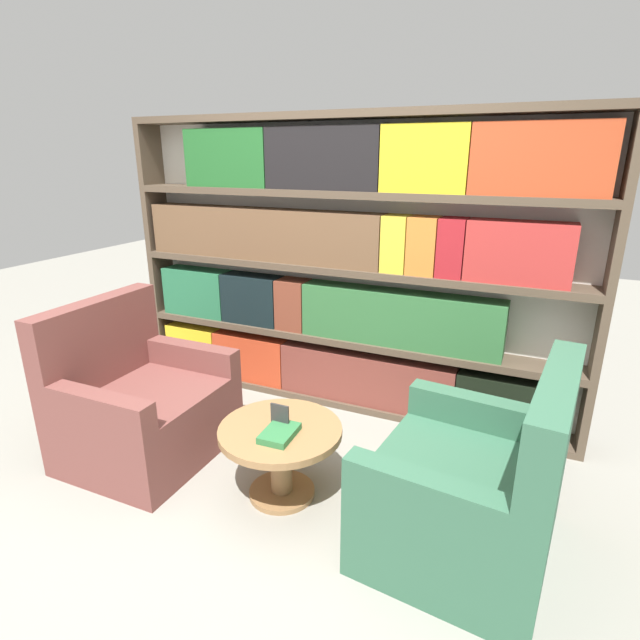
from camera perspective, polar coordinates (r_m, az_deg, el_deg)
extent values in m
plane|color=gray|center=(2.89, -9.40, -21.50)|extent=(14.00, 14.00, 0.00)
cube|color=silver|center=(3.74, 3.45, 6.24)|extent=(3.41, 0.05, 2.11)
cube|color=brown|center=(4.51, -17.68, 7.51)|extent=(0.05, 0.30, 2.11)
cube|color=brown|center=(3.40, 30.01, 2.56)|extent=(0.05, 0.30, 2.11)
cube|color=brown|center=(3.98, 2.51, -8.79)|extent=(3.31, 0.30, 0.05)
cube|color=brown|center=(3.77, 2.62, -1.98)|extent=(3.31, 0.30, 0.05)
cube|color=brown|center=(3.62, 2.74, 5.87)|extent=(3.31, 0.30, 0.05)
cube|color=brown|center=(3.55, 2.87, 14.22)|extent=(3.31, 0.30, 0.05)
cube|color=brown|center=(3.55, 3.01, 22.36)|extent=(3.31, 0.30, 0.05)
cube|color=yellow|center=(4.51, -13.96, -2.95)|extent=(0.48, 0.20, 0.38)
cube|color=#C03E21|center=(4.20, -7.77, -4.18)|extent=(0.64, 0.20, 0.38)
cube|color=brown|center=(3.80, 5.22, -6.59)|extent=(1.34, 0.20, 0.38)
cube|color=black|center=(3.64, 20.10, -8.91)|extent=(0.60, 0.20, 0.38)
cube|color=#276C45|center=(4.32, -13.76, 3.17)|extent=(0.58, 0.20, 0.39)
cube|color=black|center=(4.02, -7.69, 2.41)|extent=(0.48, 0.20, 0.39)
cube|color=brown|center=(3.84, -3.06, 1.81)|extent=(0.23, 0.20, 0.39)
cube|color=#316938|center=(3.55, 9.03, 0.20)|extent=(1.43, 0.20, 0.39)
cube|color=brown|center=(3.85, -6.68, 9.76)|extent=(1.92, 0.20, 0.38)
cube|color=gold|center=(3.44, 8.70, 8.63)|extent=(0.17, 0.20, 0.38)
cube|color=orange|center=(3.39, 11.75, 8.33)|extent=(0.19, 0.20, 0.38)
cube|color=#A61D24|center=(3.36, 14.86, 8.00)|extent=(0.17, 0.20, 0.38)
cube|color=#B32F2D|center=(3.32, 21.78, 7.18)|extent=(0.63, 0.20, 0.38)
cube|color=#1F5B26|center=(3.94, -10.21, 17.75)|extent=(0.68, 0.20, 0.41)
cube|color=black|center=(3.57, 0.53, 17.98)|extent=(0.83, 0.20, 0.41)
cube|color=gold|center=(3.35, 12.00, 17.57)|extent=(0.54, 0.20, 0.41)
cube|color=#B54121|center=(3.27, 23.92, 16.45)|extent=(0.77, 0.20, 0.41)
cube|color=brown|center=(3.42, -18.99, -10.89)|extent=(0.83, 0.93, 0.45)
cube|color=brown|center=(3.45, -24.01, -2.24)|extent=(0.15, 0.93, 0.54)
cube|color=brown|center=(2.99, -23.80, -9.21)|extent=(0.68, 0.12, 0.17)
cube|color=brown|center=(3.52, -14.28, -4.02)|extent=(0.68, 0.12, 0.17)
cube|color=#336047|center=(2.67, 15.69, -19.72)|extent=(0.91, 1.00, 0.45)
cube|color=#336047|center=(2.36, 24.87, -11.86)|extent=(0.23, 0.93, 0.54)
cube|color=#336047|center=(2.85, 17.02, -9.83)|extent=(0.69, 0.19, 0.17)
cube|color=#336047|center=(2.18, 11.62, -18.87)|extent=(0.69, 0.19, 0.17)
cylinder|color=olive|center=(2.91, -4.45, -16.13)|extent=(0.12, 0.12, 0.39)
cylinder|color=olive|center=(3.02, -4.36, -18.95)|extent=(0.37, 0.37, 0.03)
cylinder|color=olive|center=(2.79, -4.56, -12.50)|extent=(0.68, 0.68, 0.04)
cube|color=black|center=(2.78, -4.57, -12.06)|extent=(0.06, 0.06, 0.01)
cube|color=#2D2D2D|center=(2.75, -4.61, -10.91)|extent=(0.11, 0.01, 0.14)
cube|color=#2D703D|center=(2.70, -4.66, -12.77)|extent=(0.17, 0.24, 0.04)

